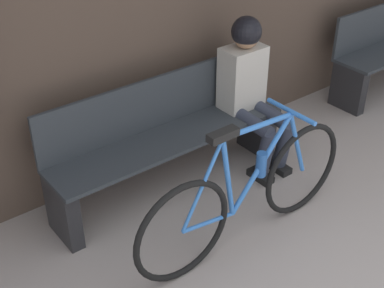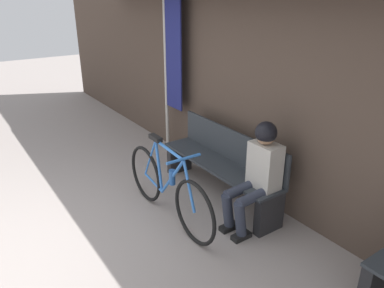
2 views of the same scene
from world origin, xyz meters
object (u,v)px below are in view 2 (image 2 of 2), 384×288
Objects in this scene: bicycle at (168,188)px; banner_pole at (171,62)px; park_bench_near at (222,166)px; person_seated at (258,169)px.

banner_pole is (-1.52, 1.01, 1.07)m from bicycle.
person_seated is (0.73, -0.11, 0.28)m from park_bench_near.
person_seated reaches higher than bicycle.
person_seated is at bearing 46.84° from bicycle.
person_seated is at bearing -7.74° from banner_pole.
banner_pole is at bearing 172.26° from person_seated.
person_seated is 2.34m from banner_pole.
park_bench_near is at bearing -7.30° from banner_pole.
banner_pole is at bearing 146.34° from bicycle.
banner_pole is (-1.46, 0.19, 1.04)m from park_bench_near.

